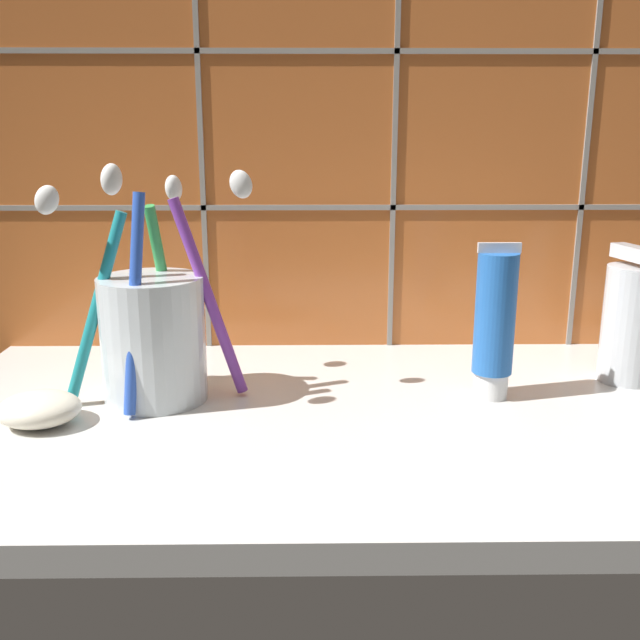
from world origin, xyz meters
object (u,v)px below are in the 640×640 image
Objects in this scene: toothbrush_cup at (153,333)px; sink_faucet at (637,319)px; toothpaste_tube at (495,323)px; soap_bar at (39,409)px.

toothbrush_cup is 1.63× the size of sink_faucet.
sink_faucet is at bearing 4.47° from toothbrush_cup.
toothbrush_cup is at bearing -180.00° from toothpaste_tube.
soap_bar is (-7.59, -5.26, -4.33)cm from toothbrush_cup.
toothpaste_tube reaches higher than sink_faucet.
sink_faucet is 48.84cm from soap_bar.
toothbrush_cup is 40.43cm from sink_faucet.
toothpaste_tube is 2.08× the size of soap_bar.
sink_faucet is (12.99, 3.15, -0.60)cm from toothpaste_tube.
soap_bar is (-34.91, -5.26, -5.06)cm from toothpaste_tube.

